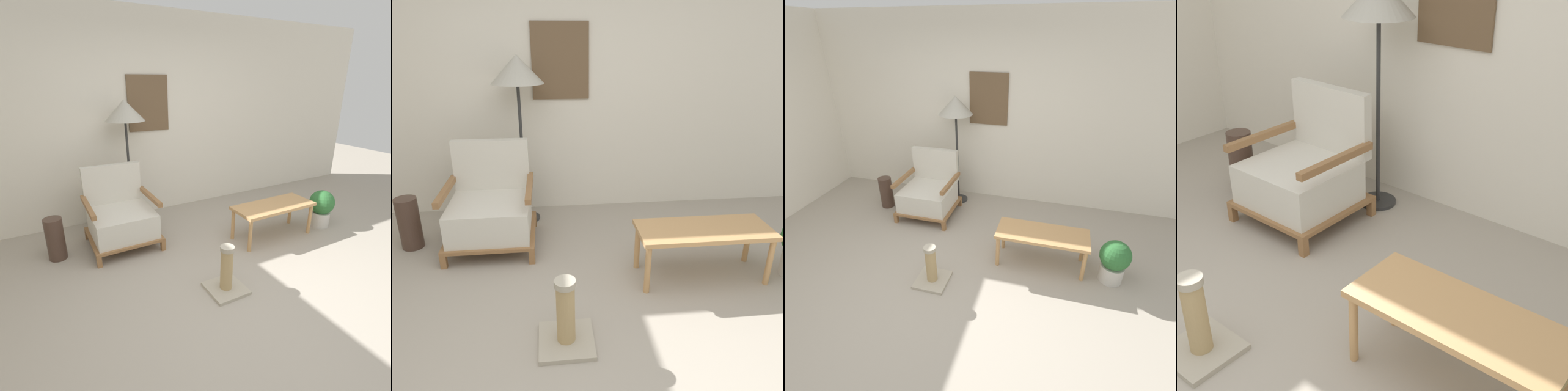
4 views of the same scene
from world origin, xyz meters
TOP-DOWN VIEW (x-y plane):
  - wall_back at (0.00, 2.47)m, footprint 8.00×0.09m
  - armchair at (-0.63, 1.66)m, footprint 0.77×0.74m
  - floor_lamp at (-0.35, 2.15)m, footprint 0.49×0.49m
  - coffee_table at (1.06, 0.95)m, footprint 1.02×0.42m
  - vase at (-1.35, 1.67)m, footprint 0.19×0.19m
  - scratching_post at (-0.03, 0.34)m, footprint 0.34×0.34m

SIDE VIEW (x-z plane):
  - scratching_post at x=-0.03m, z-range -0.07..0.39m
  - vase at x=-1.35m, z-range 0.00..0.47m
  - armchair at x=-0.63m, z-range -0.11..0.79m
  - coffee_table at x=1.06m, z-range 0.16..0.58m
  - wall_back at x=0.00m, z-range 0.00..2.70m
  - floor_lamp at x=-0.35m, z-range 0.63..2.26m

